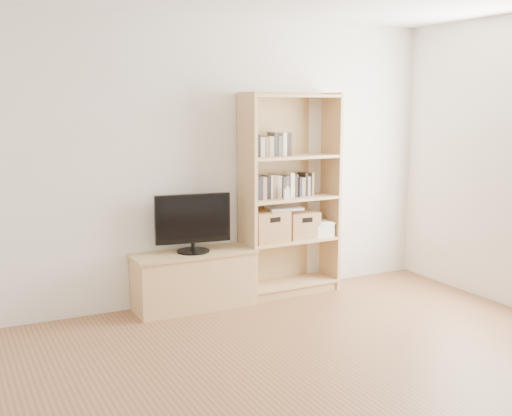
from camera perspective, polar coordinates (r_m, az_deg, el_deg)
floor at (r=4.18m, az=10.92°, el=-16.90°), size 4.50×5.00×0.01m
back_wall at (r=5.95m, az=-3.46°, el=4.19°), size 4.50×0.02×2.60m
tv_stand at (r=5.84m, az=-5.56°, el=-6.49°), size 1.08×0.41×0.49m
bookshelf at (r=6.13m, az=3.07°, el=1.20°), size 0.98×0.38×1.93m
television at (r=5.71m, az=-5.65°, el=-1.33°), size 0.68×0.13×0.53m
books_row_mid at (r=6.14m, az=2.98°, el=2.07°), size 0.85×0.20×0.23m
books_row_upper at (r=5.99m, az=1.25°, el=5.52°), size 0.35×0.13×0.19m
baby_monitor at (r=5.98m, az=2.74°, el=1.27°), size 0.06×0.04×0.10m
basket_left at (r=6.05m, az=1.00°, el=-1.63°), size 0.37×0.32×0.29m
basket_right at (r=6.24m, az=4.00°, el=-1.48°), size 0.31×0.25×0.25m
laptop at (r=6.10m, az=2.51°, el=-0.03°), size 0.35×0.27×0.03m
magazine_stack at (r=6.37m, az=5.61°, el=-1.86°), size 0.20×0.28×0.13m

